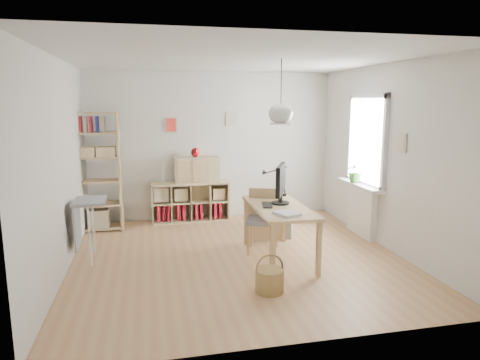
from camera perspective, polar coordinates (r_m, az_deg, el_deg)
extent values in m
plane|color=tan|center=(6.09, -0.33, -10.30)|extent=(4.50, 4.50, 0.00)
plane|color=white|center=(7.96, -3.69, 4.54)|extent=(4.50, 0.00, 4.50)
plane|color=white|center=(3.62, 7.02, -2.38)|extent=(4.50, 0.00, 4.50)
plane|color=white|center=(5.74, -22.90, 1.55)|extent=(0.00, 4.50, 4.50)
plane|color=white|center=(6.60, 19.18, 2.81)|extent=(0.00, 4.50, 4.50)
plane|color=silver|center=(5.73, -0.36, 15.87)|extent=(4.50, 4.50, 0.00)
cylinder|color=black|center=(5.71, 5.51, 12.43)|extent=(0.01, 0.01, 0.68)
ellipsoid|color=white|center=(5.70, 5.45, 8.81)|extent=(0.32, 0.32, 0.27)
cube|color=white|center=(7.09, 16.65, 5.05)|extent=(0.03, 1.00, 1.30)
cube|color=white|center=(6.61, 18.71, 4.60)|extent=(0.06, 0.08, 1.46)
cube|color=white|center=(7.55, 14.52, 5.45)|extent=(0.06, 0.08, 1.46)
cube|color=white|center=(7.05, 16.76, 10.64)|extent=(0.06, 1.16, 0.08)
cube|color=white|center=(7.16, 16.20, -0.45)|extent=(0.06, 1.16, 0.08)
cube|color=white|center=(7.25, 15.88, -4.03)|extent=(0.10, 0.80, 0.80)
cube|color=white|center=(7.14, 15.69, -0.70)|extent=(0.22, 1.20, 0.06)
cube|color=#E3B982|center=(5.87, 5.24, -3.67)|extent=(0.70, 1.50, 0.04)
cube|color=#E3B982|center=(5.26, 4.32, -9.61)|extent=(0.06, 0.06, 0.71)
cube|color=#E3B982|center=(6.54, 0.82, -5.57)|extent=(0.06, 0.06, 0.71)
cube|color=#E3B982|center=(5.45, 10.46, -9.03)|extent=(0.06, 0.06, 0.71)
cube|color=#E3B982|center=(6.70, 5.85, -5.24)|extent=(0.06, 0.06, 0.71)
cube|color=beige|center=(7.95, -6.58, -5.32)|extent=(1.40, 0.38, 0.03)
cube|color=beige|center=(7.79, -6.68, -0.43)|extent=(1.40, 0.38, 0.03)
cube|color=beige|center=(7.83, -11.63, -3.10)|extent=(0.03, 0.38, 0.72)
cube|color=beige|center=(7.95, -1.71, -2.68)|extent=(0.03, 0.38, 0.72)
cube|color=beige|center=(8.04, -6.75, -2.62)|extent=(1.40, 0.02, 0.72)
cube|color=maroon|center=(7.89, -10.82, -4.24)|extent=(0.06, 0.26, 0.30)
cube|color=maroon|center=(7.89, -10.17, -4.22)|extent=(0.05, 0.26, 0.30)
cube|color=maroon|center=(7.89, -9.59, -4.19)|extent=(0.05, 0.26, 0.30)
cube|color=maroon|center=(7.90, -8.21, -4.14)|extent=(0.05, 0.26, 0.30)
cube|color=maroon|center=(7.91, -7.55, -4.11)|extent=(0.05, 0.26, 0.30)
cube|color=maroon|center=(7.93, -5.90, -4.03)|extent=(0.06, 0.26, 0.30)
cube|color=maroon|center=(7.94, -5.25, -4.01)|extent=(0.06, 0.26, 0.30)
cube|color=maroon|center=(7.98, -3.39, -3.92)|extent=(0.06, 0.26, 0.30)
cube|color=maroon|center=(7.99, -2.75, -3.89)|extent=(0.05, 0.26, 0.30)
cube|color=#E3B982|center=(7.57, -21.47, 0.88)|extent=(0.04, 0.38, 2.00)
cube|color=#E3B982|center=(7.49, -15.72, 1.11)|extent=(0.04, 0.38, 2.00)
cube|color=#E3B982|center=(7.72, -18.21, -5.98)|extent=(0.76, 0.38, 0.03)
cube|color=#E3B982|center=(7.62, -18.38, -3.09)|extent=(0.76, 0.38, 0.03)
cube|color=#E3B982|center=(7.54, -18.54, -0.13)|extent=(0.76, 0.38, 0.03)
cube|color=#E3B982|center=(7.49, -18.72, 2.89)|extent=(0.76, 0.38, 0.03)
cube|color=#E3B982|center=(7.45, -18.89, 5.94)|extent=(0.76, 0.38, 0.03)
cube|color=#E3B982|center=(7.44, -19.04, 8.47)|extent=(0.76, 0.38, 0.03)
cube|color=navy|center=(7.48, -21.10, 6.93)|extent=(0.04, 0.18, 0.26)
cube|color=maroon|center=(7.47, -20.49, 6.97)|extent=(0.04, 0.18, 0.26)
cube|color=beige|center=(7.46, -19.88, 7.00)|extent=(0.04, 0.18, 0.26)
cube|color=maroon|center=(7.45, -19.27, 7.03)|extent=(0.04, 0.18, 0.26)
cube|color=navy|center=(7.43, -18.50, 7.07)|extent=(0.04, 0.18, 0.26)
cube|color=beige|center=(7.42, -17.72, 7.11)|extent=(0.04, 0.18, 0.26)
cube|color=gray|center=(6.13, -19.40, -2.67)|extent=(0.40, 0.55, 0.04)
cylinder|color=white|center=(6.02, -19.42, -7.03)|extent=(0.03, 0.03, 0.82)
cylinder|color=white|center=(6.44, -18.95, -5.89)|extent=(0.03, 0.03, 0.82)
cube|color=gray|center=(6.23, -20.87, -5.68)|extent=(0.02, 0.50, 0.62)
cube|color=gray|center=(6.20, 3.02, -5.37)|extent=(0.56, 0.56, 0.06)
cube|color=#E3B982|center=(6.11, 1.07, -8.06)|extent=(0.05, 0.05, 0.44)
cube|color=#E3B982|center=(6.46, 1.45, -7.02)|extent=(0.05, 0.05, 0.44)
cube|color=#E3B982|center=(6.08, 4.65, -8.18)|extent=(0.05, 0.05, 0.44)
cube|color=#E3B982|center=(6.44, 4.82, -7.13)|extent=(0.05, 0.05, 0.44)
cube|color=#E3B982|center=(6.33, 3.18, -2.87)|extent=(0.43, 0.18, 0.40)
cylinder|color=#A4824A|center=(5.03, 3.95, -13.24)|extent=(0.33, 0.33, 0.27)
torus|color=#A4824A|center=(4.97, 3.98, -11.62)|extent=(0.33, 0.04, 0.33)
cube|color=silver|center=(7.10, 4.74, -7.24)|extent=(0.66, 0.58, 0.02)
cube|color=silver|center=(7.10, 2.60, -6.09)|extent=(0.18, 0.36, 0.29)
cube|color=silver|center=(7.03, 6.92, -6.31)|extent=(0.18, 0.36, 0.29)
cube|color=silver|center=(6.89, 4.55, -6.62)|extent=(0.51, 0.25, 0.29)
cube|color=silver|center=(7.23, 4.95, -5.80)|extent=(0.51, 0.25, 0.29)
cube|color=silver|center=(7.32, 5.14, -3.45)|extent=(0.58, 0.40, 0.36)
sphere|color=yellow|center=(7.01, 3.61, -5.75)|extent=(0.12, 0.12, 0.12)
sphere|color=#194BB1|center=(7.08, 5.58, -5.62)|extent=(0.12, 0.12, 0.12)
sphere|color=#D35F1A|center=(7.03, 4.59, -5.72)|extent=(0.12, 0.12, 0.12)
sphere|color=#398831|center=(6.95, 5.93, -5.91)|extent=(0.12, 0.12, 0.12)
cylinder|color=black|center=(6.00, 5.39, -3.06)|extent=(0.25, 0.25, 0.02)
cylinder|color=black|center=(5.99, 5.40, -2.42)|extent=(0.06, 0.06, 0.11)
cube|color=black|center=(5.94, 5.44, 0.07)|extent=(0.31, 0.60, 0.41)
cube|color=black|center=(5.89, 3.62, -3.32)|extent=(0.20, 0.36, 0.02)
cylinder|color=black|center=(6.50, 5.95, -1.98)|extent=(0.06, 0.06, 0.04)
cylinder|color=black|center=(6.46, 5.98, -0.30)|extent=(0.02, 0.02, 0.39)
cone|color=black|center=(6.25, 3.40, 1.00)|extent=(0.10, 0.07, 0.09)
sphere|color=#4F0A1C|center=(6.37, 4.79, -1.74)|extent=(0.14, 0.14, 0.14)
cube|color=white|center=(5.42, 6.28, -4.48)|extent=(0.33, 0.37, 0.03)
cube|color=beige|center=(7.76, -5.76, 1.37)|extent=(0.82, 0.41, 0.46)
ellipsoid|color=maroon|center=(7.72, -5.98, 3.68)|extent=(0.15, 0.15, 0.18)
imported|color=#245921|center=(7.19, 15.22, 1.10)|extent=(0.39, 0.36, 0.36)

